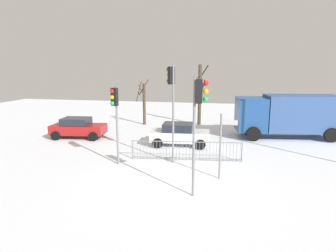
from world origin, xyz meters
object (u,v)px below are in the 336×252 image
car_red_near (78,127)px  bare_tree_left (144,102)px  traffic_light_mid_right (115,108)px  traffic_light_rear_left (198,110)px  traffic_light_rear_right (172,92)px  direction_sign_post (222,143)px  bare_tree_centre (200,94)px  delivery_truck (288,114)px  car_white_mid (180,134)px

car_red_near → bare_tree_left: size_ratio=0.99×
traffic_light_mid_right → car_red_near: size_ratio=1.04×
traffic_light_rear_left → traffic_light_rear_right: size_ratio=0.91×
traffic_light_rear_right → direction_sign_post: (2.68, -1.95, -2.08)m
bare_tree_left → traffic_light_mid_right: bearing=-81.4°
traffic_light_rear_right → bare_tree_left: size_ratio=1.29×
traffic_light_mid_right → bare_tree_left: traffic_light_mid_right is taller
traffic_light_rear_left → bare_tree_centre: bearing=-173.2°
traffic_light_mid_right → delivery_truck: (9.89, 8.24, -1.30)m
car_white_mid → bare_tree_left: bare_tree_left is taller
traffic_light_mid_right → traffic_light_rear_left: (4.52, -3.03, 0.43)m
traffic_light_mid_right → car_white_mid: bearing=-112.0°
traffic_light_mid_right → traffic_light_rear_left: 5.46m
car_red_near → traffic_light_rear_right: bearing=-34.7°
traffic_light_rear_left → delivery_truck: size_ratio=0.65×
bare_tree_centre → direction_sign_post: bearing=-80.2°
car_white_mid → delivery_truck: delivery_truck is taller
traffic_light_rear_left → bare_tree_centre: (-1.33, 14.96, -0.71)m
traffic_light_mid_right → traffic_light_rear_left: size_ratio=0.88×
car_white_mid → delivery_truck: (7.28, 3.71, 0.97)m
direction_sign_post → car_red_near: (-10.37, 6.10, -0.94)m
car_white_mid → delivery_truck: 8.23m
car_white_mid → bare_tree_left: size_ratio=0.97×
traffic_light_rear_right → delivery_truck: 10.38m
bare_tree_centre → bare_tree_left: bearing=-169.4°
direction_sign_post → delivery_truck: size_ratio=0.42×
traffic_light_rear_right → bare_tree_left: 11.10m
car_red_near → bare_tree_left: bearing=54.5°
traffic_light_rear_left → delivery_truck: traffic_light_rear_left is taller
traffic_light_mid_right → bare_tree_left: 11.20m
bare_tree_centre → delivery_truck: bearing=-28.9°
direction_sign_post → delivery_truck: 10.22m
traffic_light_rear_left → traffic_light_rear_right: bearing=-154.4°
bare_tree_left → bare_tree_centre: 5.00m
car_white_mid → bare_tree_centre: size_ratio=0.74×
direction_sign_post → bare_tree_centre: bearing=119.4°
direction_sign_post → traffic_light_rear_left: bearing=-93.6°
bare_tree_left → bare_tree_centre: bare_tree_centre is taller
car_white_mid → car_red_near: (-7.55, 0.62, 0.00)m
traffic_light_mid_right → car_red_near: 7.50m
car_red_near → delivery_truck: 15.19m
traffic_light_rear_right → car_red_near: 9.25m
delivery_truck → bare_tree_left: 11.89m
traffic_light_rear_right → car_white_mid: bearing=41.5°
traffic_light_rear_left → direction_sign_post: 2.86m
delivery_truck → direction_sign_post: bearing=56.4°
traffic_light_rear_right → car_white_mid: size_ratio=1.33×
direction_sign_post → car_white_mid: 6.23m
traffic_light_rear_left → car_white_mid: size_ratio=1.21×
car_red_near → traffic_light_rear_left: bearing=-47.1°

